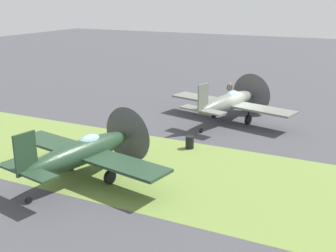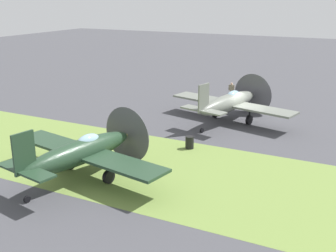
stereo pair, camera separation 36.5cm
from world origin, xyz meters
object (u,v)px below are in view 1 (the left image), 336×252
Objects in this scene: ground_crew_chief at (230,90)px; airplane_lead at (229,102)px; fuel_drum at (190,142)px; airplane_wingman at (83,152)px.

airplane_lead is at bearing -78.40° from ground_crew_chief.
airplane_lead is at bearing 87.23° from fuel_drum.
airplane_lead reaches higher than fuel_drum.
airplane_lead is 12.87× the size of fuel_drum.
airplane_lead is 6.69× the size of ground_crew_chief.
airplane_wingman is 6.61× the size of ground_crew_chief.
fuel_drum is at bearing -79.26° from airplane_lead.
fuel_drum is (-0.37, -7.58, -1.27)m from airplane_lead.
airplane_wingman reaches higher than ground_crew_chief.
airplane_lead is 1.01× the size of airplane_wingman.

